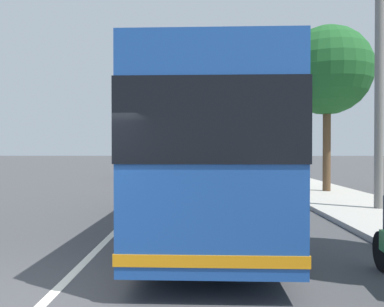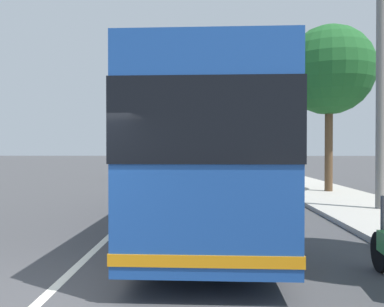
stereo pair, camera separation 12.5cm
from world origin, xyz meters
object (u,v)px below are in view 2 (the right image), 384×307
object	(u,v)px
coach_bus	(208,150)
car_side_street	(201,160)
roadside_tree_mid_block	(329,71)
car_behind_bus	(145,168)
utility_pole	(380,101)
car_oncoming	(153,162)
car_ahead_same_lane	(164,160)

from	to	relation	value
coach_bus	car_side_street	world-z (taller)	coach_bus
coach_bus	roadside_tree_mid_block	distance (m)	9.40
car_behind_bus	utility_pole	distance (m)	17.66
car_behind_bus	roadside_tree_mid_block	world-z (taller)	roadside_tree_mid_block
roadside_tree_mid_block	utility_pole	bearing A→B (deg)	179.32
coach_bus	roadside_tree_mid_block	world-z (taller)	roadside_tree_mid_block
car_side_street	utility_pole	distance (m)	35.97
coach_bus	car_side_street	size ratio (longest dim) A/B	2.84
car_behind_bus	car_side_street	bearing A→B (deg)	171.84
car_side_street	coach_bus	bearing A→B (deg)	178.19
coach_bus	roadside_tree_mid_block	bearing A→B (deg)	-38.71
car_side_street	utility_pole	xyz separation A→B (m)	(-35.38, -5.83, 2.87)
car_side_street	car_behind_bus	bearing A→B (deg)	167.14
coach_bus	car_oncoming	world-z (taller)	coach_bus
car_oncoming	coach_bus	bearing A→B (deg)	11.63
car_ahead_same_lane	car_oncoming	xyz separation A→B (m)	(-8.22, 0.32, 0.04)
car_behind_bus	car_oncoming	bearing A→B (deg)	-172.83
car_side_street	car_behind_bus	distance (m)	21.29
car_behind_bus	utility_pole	bearing A→B (deg)	36.38
utility_pole	car_behind_bus	bearing A→B (deg)	33.97
car_oncoming	car_behind_bus	bearing A→B (deg)	5.97
car_oncoming	roadside_tree_mid_block	xyz separation A→B (m)	(-21.85, -10.83, 4.84)
car_side_street	roadside_tree_mid_block	size ratio (longest dim) A/B	0.53
car_behind_bus	roadside_tree_mid_block	size ratio (longest dim) A/B	0.55
car_ahead_same_lane	roadside_tree_mid_block	bearing A→B (deg)	20.10
car_ahead_same_lane	car_oncoming	distance (m)	8.22
car_ahead_same_lane	coach_bus	bearing A→B (deg)	8.47
car_ahead_same_lane	utility_pole	size ratio (longest dim) A/B	0.63
car_ahead_same_lane	utility_pole	xyz separation A→B (m)	(-35.07, -10.45, 2.88)
car_behind_bus	utility_pole	world-z (taller)	utility_pole
car_behind_bus	car_ahead_same_lane	size ratio (longest dim) A/B	0.93
car_behind_bus	utility_pole	xyz separation A→B (m)	(-14.45, -9.74, 2.86)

